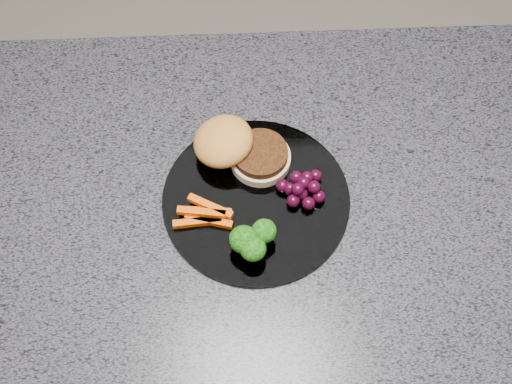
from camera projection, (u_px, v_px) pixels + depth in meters
island_cabinet at (289, 309)px, 1.41m from camera, size 1.20×0.60×0.86m
countertop at (302, 204)px, 1.01m from camera, size 1.20×0.60×0.04m
plate at (256, 200)px, 0.99m from camera, size 0.26×0.26×0.01m
burger at (237, 149)px, 1.00m from camera, size 0.15×0.12×0.05m
carrot_sticks at (205, 215)px, 0.96m from camera, size 0.08×0.05×0.02m
broccoli at (252, 240)px, 0.92m from camera, size 0.06×0.06×0.05m
grape_bunch at (303, 187)px, 0.98m from camera, size 0.07×0.06×0.03m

